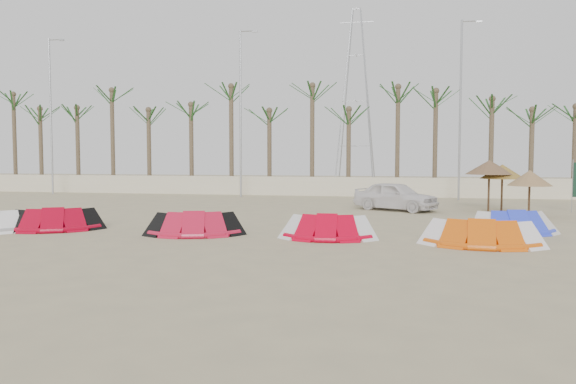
% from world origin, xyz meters
% --- Properties ---
extents(ground, '(120.00, 120.00, 0.00)m').
position_xyz_m(ground, '(0.00, 0.00, 0.00)').
color(ground, tan).
rests_on(ground, ground).
extents(boundary_wall, '(60.00, 0.30, 1.30)m').
position_xyz_m(boundary_wall, '(0.00, 22.00, 0.65)').
color(boundary_wall, beige).
rests_on(boundary_wall, ground).
extents(palm_line, '(52.00, 4.00, 7.70)m').
position_xyz_m(palm_line, '(0.67, 23.50, 6.44)').
color(palm_line, brown).
rests_on(palm_line, ground).
extents(lamp_a, '(1.25, 0.14, 11.00)m').
position_xyz_m(lamp_a, '(-19.96, 20.00, 5.77)').
color(lamp_a, '#A5A8AD').
rests_on(lamp_a, ground).
extents(lamp_b, '(1.25, 0.14, 11.00)m').
position_xyz_m(lamp_b, '(-5.96, 20.00, 5.77)').
color(lamp_b, '#A5A8AD').
rests_on(lamp_b, ground).
extents(lamp_c, '(1.25, 0.14, 11.00)m').
position_xyz_m(lamp_c, '(8.04, 20.00, 5.77)').
color(lamp_c, '#A5A8AD').
rests_on(lamp_c, ground).
extents(pylon, '(3.00, 3.00, 14.00)m').
position_xyz_m(pylon, '(1.00, 28.00, 0.00)').
color(pylon, '#A5A8AD').
rests_on(pylon, ground).
extents(kite_red_left, '(3.83, 2.76, 0.90)m').
position_xyz_m(kite_red_left, '(-8.10, 2.75, 0.42)').
color(kite_red_left, '#A50119').
rests_on(kite_red_left, ground).
extents(kite_red_mid, '(3.59, 2.29, 0.90)m').
position_xyz_m(kite_red_mid, '(-2.55, 2.53, 0.42)').
color(kite_red_mid, red).
rests_on(kite_red_mid, ground).
extents(kite_red_right, '(3.13, 1.60, 0.90)m').
position_xyz_m(kite_red_right, '(2.08, 2.52, 0.42)').
color(kite_red_right, red).
rests_on(kite_red_right, ground).
extents(kite_orange, '(3.64, 1.86, 0.90)m').
position_xyz_m(kite_orange, '(6.86, 2.03, 0.42)').
color(kite_orange, '#E3570A').
rests_on(kite_orange, ground).
extents(kite_blue, '(3.21, 2.01, 0.90)m').
position_xyz_m(kite_blue, '(8.40, 5.03, 0.42)').
color(kite_blue, '#2A3FEF').
rests_on(kite_blue, ground).
extents(parasol_left, '(2.33, 2.33, 2.54)m').
position_xyz_m(parasol_left, '(8.74, 13.04, 2.18)').
color(parasol_left, '#4C331E').
rests_on(parasol_left, ground).
extents(parasol_mid, '(1.95, 1.95, 2.11)m').
position_xyz_m(parasol_mid, '(10.14, 10.74, 1.75)').
color(parasol_mid, '#4C331E').
rests_on(parasol_mid, ground).
extents(parasol_right, '(2.15, 2.15, 2.33)m').
position_xyz_m(parasol_right, '(9.37, 13.12, 1.97)').
color(parasol_right, '#4C331E').
rests_on(parasol_right, ground).
extents(flag_green, '(0.45, 0.04, 2.57)m').
position_xyz_m(flag_green, '(12.77, 13.16, 1.53)').
color(flag_green, '#A5A8AD').
rests_on(flag_green, ground).
extents(car, '(4.56, 3.60, 1.46)m').
position_xyz_m(car, '(4.21, 12.62, 0.73)').
color(car, white).
rests_on(car, ground).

